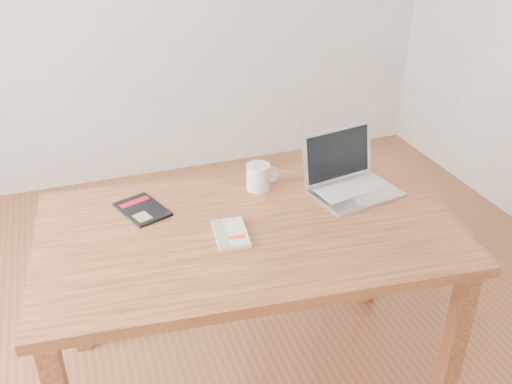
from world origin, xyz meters
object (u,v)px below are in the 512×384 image
object	(u,v)px
desk	(248,248)
black_guidebook	(142,209)
white_guidebook	(231,233)
laptop	(349,179)
coffee_mug	(259,176)

from	to	relation	value
desk	black_guidebook	size ratio (longest dim) A/B	6.38
white_guidebook	black_guidebook	distance (m)	0.37
desk	black_guidebook	distance (m)	0.42
black_guidebook	laptop	world-z (taller)	laptop
desk	coffee_mug	size ratio (longest dim) A/B	11.23
black_guidebook	white_guidebook	bearing A→B (deg)	-65.69
coffee_mug	desk	bearing A→B (deg)	-117.53
white_guidebook	laptop	size ratio (longest dim) A/B	0.53
white_guidebook	coffee_mug	world-z (taller)	coffee_mug
desk	laptop	world-z (taller)	laptop
coffee_mug	black_guidebook	bearing A→B (deg)	-177.97
white_guidebook	black_guidebook	world-z (taller)	white_guidebook
black_guidebook	laptop	xyz separation A→B (m)	(0.79, -0.11, 0.04)
desk	white_guidebook	xyz separation A→B (m)	(-0.07, -0.03, 0.10)
desk	coffee_mug	distance (m)	0.32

